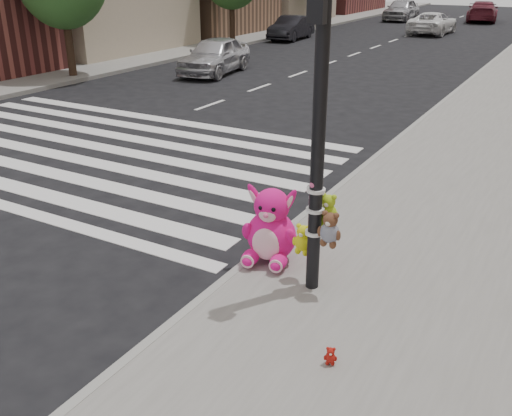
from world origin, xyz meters
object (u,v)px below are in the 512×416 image
Objects in this scene: car_dark_far at (291,28)px; signal_pole at (319,169)px; car_silver_far at (215,55)px; car_white_near at (433,23)px; red_teddy at (330,356)px; pink_bunny at (271,230)px.

signal_pole is at bearing -66.76° from car_dark_far.
car_silver_far is 11.28m from car_dark_far.
car_silver_far is 0.89× the size of car_white_near.
car_white_near is at bearing 69.11° from car_silver_far.
red_teddy is 32.53m from car_white_near.
car_dark_far is at bearing 92.88° from car_silver_far.
car_silver_far reaches higher than pink_bunny.
signal_pole is at bearing -60.72° from car_silver_far.
signal_pole is at bearing 102.19° from car_white_near.
signal_pole reaches higher than red_teddy.
car_dark_far reaches higher than car_white_near.
red_teddy is 0.05× the size of car_silver_far.
signal_pole is 19.53× the size of red_teddy.
signal_pole is 0.88× the size of car_white_near.
car_white_near reaches higher than pink_bunny.
pink_bunny is at bearing 156.89° from signal_pole.
signal_pole is 1.43m from pink_bunny.
pink_bunny is 0.27× the size of car_silver_far.
car_silver_far is at bearing 128.04° from signal_pole.
red_teddy is 28.24m from car_dark_far.
car_silver_far reaches higher than red_teddy.
signal_pole is 2.12m from red_teddy.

